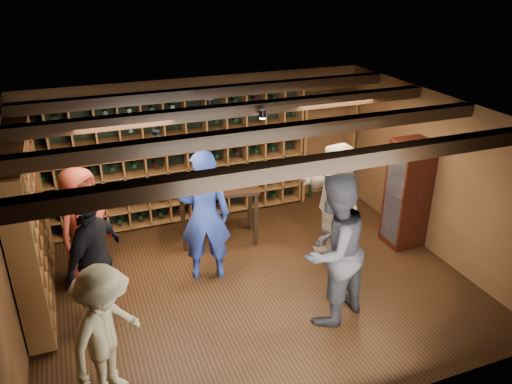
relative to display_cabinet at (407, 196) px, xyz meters
name	(u,v)px	position (x,y,z in m)	size (l,w,h in m)	color
ground	(253,283)	(-2.71, -0.20, -0.86)	(6.00, 6.00, 0.00)	black
room_shell	(251,121)	(-2.71, -0.15, 1.56)	(6.00, 6.00, 6.00)	brown
wine_rack_back	(176,160)	(-3.24, 2.13, 0.29)	(4.65, 0.30, 2.20)	brown
wine_rack_left	(29,221)	(-5.54, 0.62, 0.29)	(0.30, 2.65, 2.20)	brown
crate_shelf	(329,119)	(-0.31, 2.12, 0.71)	(1.20, 0.32, 2.07)	brown
display_cabinet	(407,196)	(0.00, 0.00, 0.00)	(0.55, 0.50, 1.75)	black
man_blue_shirt	(205,216)	(-3.27, 0.23, 0.14)	(0.72, 0.47, 1.98)	navy
man_grey_suit	(333,250)	(-2.05, -1.25, 0.15)	(0.98, 0.76, 2.01)	black
guest_red_floral	(83,229)	(-4.89, 0.63, 0.04)	(0.88, 0.57, 1.80)	maroon
guest_woman_black	(94,258)	(-4.82, -0.19, 0.03)	(1.04, 0.43, 1.77)	black
guest_khaki	(106,334)	(-4.82, -1.56, -0.07)	(1.02, 0.59, 1.58)	gray
guest_beige	(335,204)	(-1.33, -0.03, 0.10)	(1.77, 0.57, 1.91)	gray
tasting_table	(217,194)	(-2.80, 1.18, -0.02)	(1.36, 0.85, 1.24)	black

